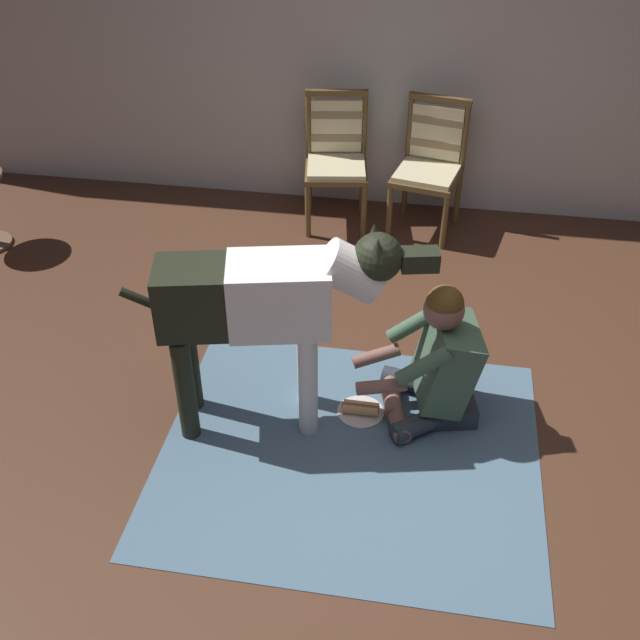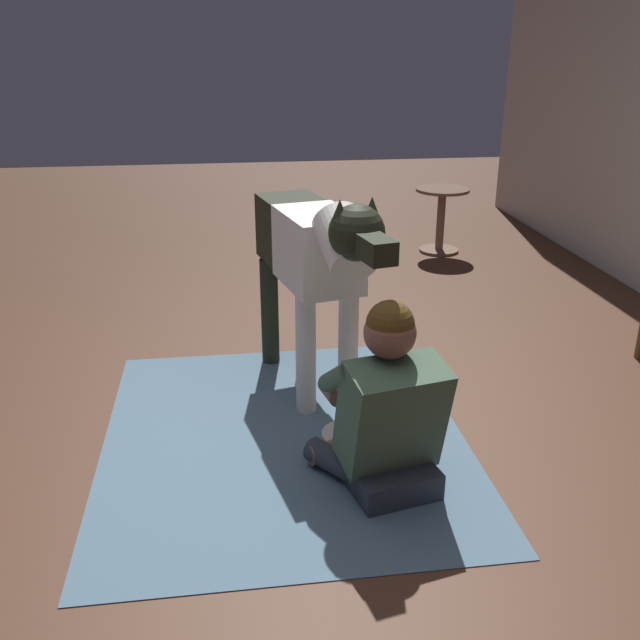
{
  "view_description": "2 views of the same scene",
  "coord_description": "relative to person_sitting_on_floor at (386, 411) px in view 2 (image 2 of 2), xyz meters",
  "views": [
    {
      "loc": [
        0.24,
        -2.8,
        2.89
      ],
      "look_at": [
        -0.28,
        0.35,
        0.53
      ],
      "focal_mm": 42.32,
      "sensor_mm": 36.0,
      "label": 1
    },
    {
      "loc": [
        2.81,
        -0.3,
        1.76
      ],
      "look_at": [
        0.08,
        0.08,
        0.65
      ],
      "focal_mm": 39.25,
      "sensor_mm": 36.0,
      "label": 2
    }
  ],
  "objects": [
    {
      "name": "ground_plane",
      "position": [
        -0.35,
        -0.32,
        -0.34
      ],
      "size": [
        16.14,
        16.14,
        0.0
      ],
      "primitive_type": "plane",
      "color": "#4F2F1F"
    },
    {
      "name": "area_rug",
      "position": [
        -0.4,
        -0.39,
        -0.33
      ],
      "size": [
        1.95,
        1.69,
        0.01
      ],
      "primitive_type": "cube",
      "color": "slate",
      "rests_on": "ground"
    },
    {
      "name": "person_sitting_on_floor",
      "position": [
        0.0,
        0.0,
        0.0
      ],
      "size": [
        0.72,
        0.57,
        0.82
      ],
      "color": "#303741",
      "rests_on": "ground"
    },
    {
      "name": "large_dog",
      "position": [
        -0.85,
        -0.19,
        0.43
      ],
      "size": [
        1.52,
        0.5,
        1.15
      ],
      "color": "white",
      "rests_on": "ground"
    },
    {
      "name": "hot_dog_on_plate",
      "position": [
        -0.38,
        -0.08,
        -0.31
      ],
      "size": [
        0.26,
        0.26,
        0.06
      ],
      "color": "silver",
      "rests_on": "ground"
    },
    {
      "name": "round_side_table",
      "position": [
        -3.34,
        1.26,
        0.0
      ],
      "size": [
        0.46,
        0.46,
        0.56
      ],
      "color": "brown",
      "rests_on": "ground"
    }
  ]
}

